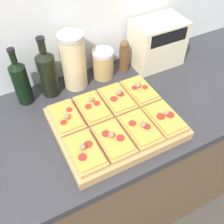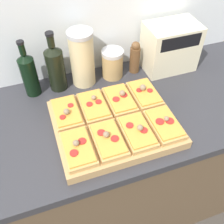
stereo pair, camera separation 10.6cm
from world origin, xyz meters
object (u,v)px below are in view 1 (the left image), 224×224
cutting_board (115,123)px  toaster_oven (157,43)px  grain_jar_short (103,64)px  olive_oil_bottle (21,81)px  pepper_mill (124,56)px  wine_bottle (47,72)px  grain_jar_tall (74,61)px

cutting_board → toaster_oven: (0.40, 0.30, 0.10)m
cutting_board → toaster_oven: bearing=37.2°
cutting_board → grain_jar_short: bearing=72.0°
olive_oil_bottle → pepper_mill: (0.51, 0.00, -0.03)m
cutting_board → toaster_oven: size_ratio=1.74×
cutting_board → pepper_mill: pepper_mill is taller
pepper_mill → toaster_oven: (0.18, -0.02, 0.04)m
wine_bottle → grain_jar_tall: size_ratio=1.07×
cutting_board → wine_bottle: size_ratio=1.67×
grain_jar_tall → wine_bottle: bearing=180.0°
olive_oil_bottle → wine_bottle: (0.12, 0.00, 0.01)m
pepper_mill → olive_oil_bottle: bearing=180.0°
cutting_board → grain_jar_tall: bearing=97.1°
cutting_board → toaster_oven: toaster_oven is taller
wine_bottle → toaster_oven: 0.57m
olive_oil_bottle → pepper_mill: bearing=0.0°
wine_bottle → grain_jar_tall: wine_bottle is taller
cutting_board → pepper_mill: size_ratio=2.87×
olive_oil_bottle → toaster_oven: 0.69m
wine_bottle → grain_jar_tall: 0.13m
grain_jar_tall → toaster_oven: 0.44m
grain_jar_short → olive_oil_bottle: bearing=-180.0°
pepper_mill → wine_bottle: bearing=180.0°
grain_jar_short → toaster_oven: size_ratio=0.52×
wine_bottle → toaster_oven: wine_bottle is taller
olive_oil_bottle → grain_jar_tall: (0.25, 0.00, 0.02)m
grain_jar_tall → grain_jar_short: (0.15, 0.00, -0.06)m
olive_oil_bottle → grain_jar_tall: size_ratio=1.01×
olive_oil_bottle → toaster_oven: olive_oil_bottle is taller
grain_jar_tall → grain_jar_short: grain_jar_tall is taller
wine_bottle → grain_jar_short: bearing=0.0°
wine_bottle → grain_jar_short: wine_bottle is taller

